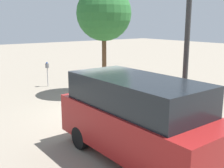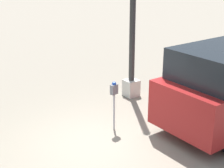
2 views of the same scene
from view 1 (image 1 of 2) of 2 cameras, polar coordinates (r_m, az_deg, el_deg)
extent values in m
plane|color=gray|center=(11.51, -2.88, -6.15)|extent=(80.00, 80.00, 0.00)
cylinder|color=#9E9EA3|center=(10.98, 1.17, -4.31)|extent=(0.05, 0.05, 1.00)
cube|color=slate|center=(10.82, 1.19, -1.10)|extent=(0.22, 0.14, 0.26)
sphere|color=navy|center=(10.78, 1.19, -0.31)|extent=(0.11, 0.11, 0.11)
cylinder|color=#9E9EA3|center=(16.72, -12.95, 1.36)|extent=(0.05, 0.05, 1.09)
cube|color=slate|center=(16.61, -13.06, 3.66)|extent=(0.22, 0.14, 0.26)
sphere|color=navy|center=(16.59, -13.09, 4.17)|extent=(0.11, 0.11, 0.11)
cube|color=beige|center=(10.87, 14.18, -6.14)|extent=(0.44, 0.44, 0.55)
cylinder|color=#2D2D2D|center=(10.35, 14.97, 8.15)|extent=(0.19, 0.19, 4.83)
cube|color=maroon|center=(7.64, 5.32, -8.82)|extent=(4.93, 2.06, 1.13)
cube|color=black|center=(7.43, 4.82, -1.65)|extent=(3.94, 1.89, 0.78)
cylinder|color=black|center=(7.59, 18.43, -14.24)|extent=(0.67, 0.25, 0.67)
cylinder|color=black|center=(9.45, 2.93, -8.21)|extent=(0.67, 0.25, 0.67)
cylinder|color=black|center=(8.49, -6.39, -10.73)|extent=(0.67, 0.25, 0.67)
cylinder|color=#513823|center=(14.61, -1.59, 4.18)|extent=(0.23, 0.23, 3.14)
sphere|color=#28662D|center=(14.47, -1.65, 14.17)|extent=(2.76, 2.76, 2.76)
camera|label=2|loc=(13.14, -38.57, 12.35)|focal=55.00mm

